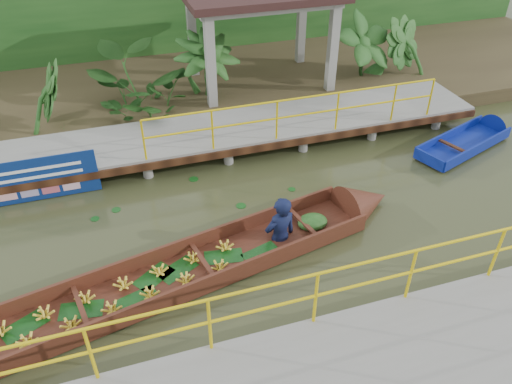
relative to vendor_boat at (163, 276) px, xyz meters
name	(u,v)px	position (x,y,z in m)	size (l,w,h in m)	color
ground	(216,238)	(1.23, 0.99, -0.26)	(80.00, 80.00, 0.00)	#2B3219
land_strip	(159,85)	(1.23, 8.49, -0.04)	(30.00, 8.00, 0.45)	#302718
far_dock	(183,138)	(1.25, 4.42, 0.21)	(16.00, 2.06, 1.66)	gray
pavilion	(260,3)	(4.23, 7.29, 2.55)	(4.40, 3.00, 3.00)	gray
foliage_backdrop	(141,7)	(1.23, 10.99, 1.74)	(30.00, 0.80, 4.00)	#154014
vendor_boat	(163,276)	(0.00, 0.00, 0.00)	(11.14, 3.38, 2.41)	#3C1E10
moored_blue_boat	(481,135)	(8.99, 2.77, -0.12)	(3.47, 1.95, 0.81)	navy
blue_banner	(18,182)	(-2.57, 3.47, 0.29)	(3.39, 0.04, 1.06)	navy
tropical_plants	(201,69)	(2.18, 6.29, 1.23)	(14.67, 1.67, 2.09)	#154014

